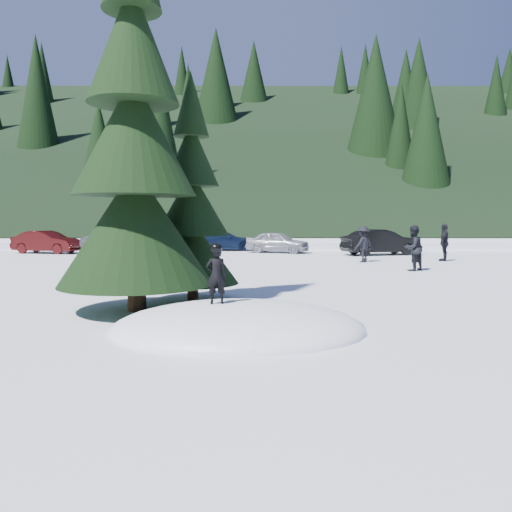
{
  "coord_description": "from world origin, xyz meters",
  "views": [
    {
      "loc": [
        0.28,
        -8.61,
        1.94
      ],
      "look_at": [
        0.31,
        2.62,
        1.1
      ],
      "focal_mm": 35.0,
      "sensor_mm": 36.0,
      "label": 1
    }
  ],
  "objects_px": {
    "adult_1": "(444,242)",
    "car_5": "(381,242)",
    "spruce_short": "(192,212)",
    "child_skier": "(216,275)",
    "car_2": "(131,242)",
    "car_1": "(47,242)",
    "adult_0": "(413,248)",
    "spruce_tall": "(134,152)",
    "car_3": "(222,241)",
    "adult_2": "(363,244)",
    "car_4": "(278,242)"
  },
  "relations": [
    {
      "from": "adult_1",
      "to": "car_5",
      "type": "xyz_separation_m",
      "value": [
        -1.94,
        3.84,
        -0.17
      ]
    },
    {
      "from": "spruce_short",
      "to": "child_skier",
      "type": "distance_m",
      "value": 3.56
    },
    {
      "from": "adult_1",
      "to": "child_skier",
      "type": "bearing_deg",
      "value": -1.58
    },
    {
      "from": "car_2",
      "to": "car_5",
      "type": "height_order",
      "value": "car_2"
    },
    {
      "from": "car_1",
      "to": "car_2",
      "type": "bearing_deg",
      "value": -90.41
    },
    {
      "from": "adult_0",
      "to": "adult_1",
      "type": "relative_size",
      "value": 0.99
    },
    {
      "from": "adult_1",
      "to": "car_2",
      "type": "height_order",
      "value": "adult_1"
    },
    {
      "from": "spruce_tall",
      "to": "car_3",
      "type": "xyz_separation_m",
      "value": [
        0.51,
        20.05,
        -2.71
      ]
    },
    {
      "from": "adult_1",
      "to": "adult_2",
      "type": "relative_size",
      "value": 1.06
    },
    {
      "from": "car_1",
      "to": "car_5",
      "type": "height_order",
      "value": "car_5"
    },
    {
      "from": "child_skier",
      "to": "adult_1",
      "type": "height_order",
      "value": "adult_1"
    },
    {
      "from": "spruce_tall",
      "to": "car_2",
      "type": "height_order",
      "value": "spruce_tall"
    },
    {
      "from": "adult_1",
      "to": "adult_2",
      "type": "xyz_separation_m",
      "value": [
        -3.85,
        -0.58,
        -0.05
      ]
    },
    {
      "from": "spruce_short",
      "to": "car_4",
      "type": "distance_m",
      "value": 16.9
    },
    {
      "from": "child_skier",
      "to": "car_1",
      "type": "height_order",
      "value": "child_skier"
    },
    {
      "from": "spruce_short",
      "to": "adult_0",
      "type": "xyz_separation_m",
      "value": [
        7.38,
        6.7,
        -1.26
      ]
    },
    {
      "from": "car_1",
      "to": "car_3",
      "type": "xyz_separation_m",
      "value": [
        9.71,
        2.44,
        -0.02
      ]
    },
    {
      "from": "child_skier",
      "to": "car_3",
      "type": "height_order",
      "value": "child_skier"
    },
    {
      "from": "adult_2",
      "to": "car_5",
      "type": "bearing_deg",
      "value": -149.68
    },
    {
      "from": "spruce_tall",
      "to": "adult_1",
      "type": "xyz_separation_m",
      "value": [
        11.18,
        12.38,
        -2.47
      ]
    },
    {
      "from": "spruce_short",
      "to": "car_5",
      "type": "xyz_separation_m",
      "value": [
        8.24,
        14.82,
        -1.42
      ]
    },
    {
      "from": "child_skier",
      "to": "adult_0",
      "type": "distance_m",
      "value": 11.94
    },
    {
      "from": "adult_0",
      "to": "car_2",
      "type": "relative_size",
      "value": 0.34
    },
    {
      "from": "spruce_short",
      "to": "car_1",
      "type": "xyz_separation_m",
      "value": [
        -10.2,
        16.21,
        -1.47
      ]
    },
    {
      "from": "car_1",
      "to": "spruce_tall",
      "type": "bearing_deg",
      "value": -138.61
    },
    {
      "from": "car_1",
      "to": "child_skier",
      "type": "bearing_deg",
      "value": -136.71
    },
    {
      "from": "child_skier",
      "to": "adult_0",
      "type": "height_order",
      "value": "adult_0"
    },
    {
      "from": "adult_0",
      "to": "adult_2",
      "type": "distance_m",
      "value": 3.85
    },
    {
      "from": "spruce_tall",
      "to": "adult_2",
      "type": "xyz_separation_m",
      "value": [
        7.33,
        11.8,
        -2.51
      ]
    },
    {
      "from": "car_2",
      "to": "car_4",
      "type": "distance_m",
      "value": 8.15
    },
    {
      "from": "child_skier",
      "to": "car_2",
      "type": "height_order",
      "value": "child_skier"
    },
    {
      "from": "spruce_short",
      "to": "child_skier",
      "type": "bearing_deg",
      "value": -75.93
    },
    {
      "from": "adult_2",
      "to": "spruce_tall",
      "type": "bearing_deg",
      "value": 21.81
    },
    {
      "from": "spruce_short",
      "to": "car_5",
      "type": "height_order",
      "value": "spruce_short"
    },
    {
      "from": "child_skier",
      "to": "car_3",
      "type": "xyz_separation_m",
      "value": [
        -1.31,
        21.92,
        -0.36
      ]
    },
    {
      "from": "adult_0",
      "to": "car_5",
      "type": "distance_m",
      "value": 8.17
    },
    {
      "from": "spruce_tall",
      "to": "child_skier",
      "type": "height_order",
      "value": "spruce_tall"
    },
    {
      "from": "child_skier",
      "to": "car_4",
      "type": "distance_m",
      "value": 19.98
    },
    {
      "from": "spruce_short",
      "to": "car_5",
      "type": "bearing_deg",
      "value": 60.94
    },
    {
      "from": "adult_1",
      "to": "car_1",
      "type": "height_order",
      "value": "adult_1"
    },
    {
      "from": "car_4",
      "to": "car_2",
      "type": "bearing_deg",
      "value": 123.33
    },
    {
      "from": "spruce_tall",
      "to": "car_1",
      "type": "bearing_deg",
      "value": 117.59
    },
    {
      "from": "car_4",
      "to": "car_5",
      "type": "height_order",
      "value": "car_5"
    },
    {
      "from": "spruce_tall",
      "to": "car_1",
      "type": "xyz_separation_m",
      "value": [
        -9.2,
        17.61,
        -2.69
      ]
    },
    {
      "from": "child_skier",
      "to": "adult_2",
      "type": "relative_size",
      "value": 0.61
    },
    {
      "from": "child_skier",
      "to": "adult_1",
      "type": "distance_m",
      "value": 17.05
    },
    {
      "from": "car_2",
      "to": "car_5",
      "type": "bearing_deg",
      "value": -81.56
    },
    {
      "from": "adult_0",
      "to": "adult_1",
      "type": "bearing_deg",
      "value": -155.58
    },
    {
      "from": "adult_2",
      "to": "car_2",
      "type": "height_order",
      "value": "adult_2"
    },
    {
      "from": "spruce_short",
      "to": "car_2",
      "type": "xyz_separation_m",
      "value": [
        -5.19,
        14.94,
        -1.41
      ]
    }
  ]
}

